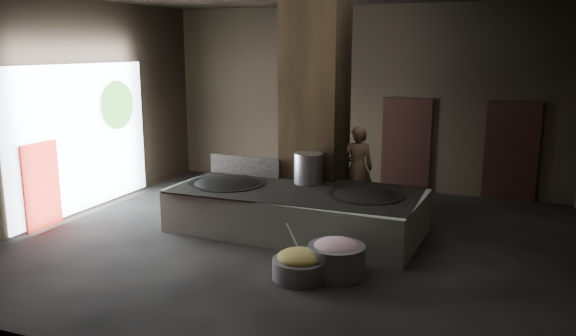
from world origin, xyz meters
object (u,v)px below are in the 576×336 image
at_px(wok_left, 227,187).
at_px(cook, 357,168).
at_px(meat_basin, 336,260).
at_px(wok_right, 366,199).
at_px(hearth_platform, 296,210).
at_px(veg_basin, 300,269).
at_px(stock_pot, 308,168).

bearing_deg(wok_left, cook, 41.67).
bearing_deg(cook, meat_basin, 81.73).
bearing_deg(wok_right, wok_left, -177.95).
bearing_deg(hearth_platform, wok_right, 5.71).
distance_m(wok_right, veg_basin, 2.32).
height_order(wok_left, cook, cook).
xyz_separation_m(wok_right, cook, (-0.64, 1.82, 0.17)).
height_order(wok_left, wok_right, wok_left).
bearing_deg(wok_left, meat_basin, -32.35).
bearing_deg(wok_right, meat_basin, -90.21).
xyz_separation_m(hearth_platform, wok_left, (-1.45, -0.05, 0.34)).
relative_size(stock_pot, veg_basin, 0.72).
height_order(wok_right, veg_basin, wok_right).
height_order(hearth_platform, cook, cook).
relative_size(wok_left, wok_right, 1.07).
bearing_deg(wok_left, wok_right, 2.05).
height_order(veg_basin, meat_basin, meat_basin).
bearing_deg(wok_left, veg_basin, -42.14).
bearing_deg(hearth_platform, meat_basin, -49.97).
relative_size(stock_pot, meat_basin, 0.69).
distance_m(wok_right, cook, 1.94).
xyz_separation_m(cook, veg_basin, (0.15, -4.01, -0.77)).
xyz_separation_m(cook, meat_basin, (0.63, -3.69, -0.68)).
relative_size(wok_left, meat_basin, 1.66).
bearing_deg(wok_left, stock_pot, 21.80).
height_order(hearth_platform, wok_left, wok_left).
distance_m(wok_left, meat_basin, 3.34).
height_order(cook, meat_basin, cook).
bearing_deg(meat_basin, wok_right, 89.79).
xyz_separation_m(wok_left, meat_basin, (2.79, -1.77, -0.51)).
distance_m(wok_right, meat_basin, 1.94).
distance_m(wok_left, wok_right, 2.80).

